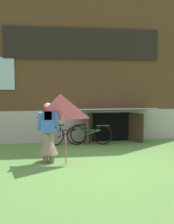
{
  "coord_description": "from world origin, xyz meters",
  "views": [
    {
      "loc": [
        -1.39,
        -7.14,
        2.11
      ],
      "look_at": [
        -0.1,
        1.38,
        1.25
      ],
      "focal_mm": 45.61,
      "sensor_mm": 36.0,
      "label": 1
    }
  ],
  "objects_px": {
    "bicycle_green": "(90,135)",
    "bicycle_black": "(67,134)",
    "person": "(48,137)",
    "kite": "(60,113)"
  },
  "relations": [
    {
      "from": "person",
      "to": "bicycle_green",
      "type": "bearing_deg",
      "value": 65.56
    },
    {
      "from": "bicycle_black",
      "to": "person",
      "type": "bearing_deg",
      "value": -125.84
    },
    {
      "from": "kite",
      "to": "bicycle_black",
      "type": "distance_m",
      "value": 2.92
    },
    {
      "from": "bicycle_green",
      "to": "person",
      "type": "bearing_deg",
      "value": -122.62
    },
    {
      "from": "bicycle_green",
      "to": "bicycle_black",
      "type": "xyz_separation_m",
      "value": [
        -0.76,
        0.2,
        -0.0
      ]
    },
    {
      "from": "kite",
      "to": "bicycle_green",
      "type": "height_order",
      "value": "kite"
    },
    {
      "from": "bicycle_green",
      "to": "bicycle_black",
      "type": "distance_m",
      "value": 0.78
    },
    {
      "from": "person",
      "to": "kite",
      "type": "height_order",
      "value": "kite"
    },
    {
      "from": "bicycle_green",
      "to": "bicycle_black",
      "type": "bearing_deg",
      "value": 169.26
    },
    {
      "from": "person",
      "to": "bicycle_green",
      "type": "distance_m",
      "value": 2.44
    }
  ]
}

